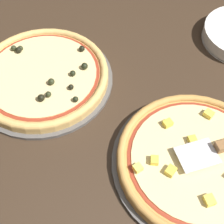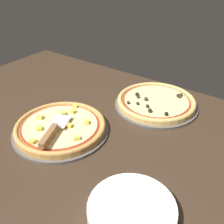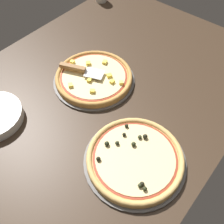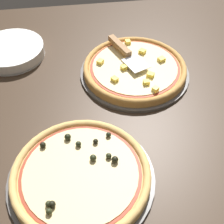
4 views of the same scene
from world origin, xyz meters
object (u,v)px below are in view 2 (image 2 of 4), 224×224
object	(u,v)px
pizza_front	(61,126)
plate_stack	(132,211)
serving_spatula	(51,132)
pizza_back	(156,101)

from	to	relation	value
pizza_front	plate_stack	distance (cm)	46.74
pizza_front	plate_stack	size ratio (longest dim) A/B	1.48
pizza_front	serving_spatula	bearing A→B (deg)	-67.45
pizza_front	serving_spatula	xyz separation A→B (cm)	(3.13, -7.55, 3.02)
pizza_front	pizza_back	bearing A→B (deg)	61.55
pizza_front	serving_spatula	distance (cm)	8.72
pizza_front	pizza_back	size ratio (longest dim) A/B	1.00
serving_spatula	plate_stack	size ratio (longest dim) A/B	0.88
pizza_back	plate_stack	world-z (taller)	pizza_back
pizza_back	pizza_front	bearing A→B (deg)	-118.45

